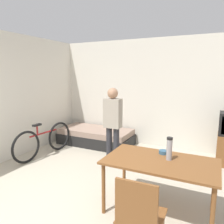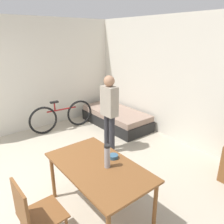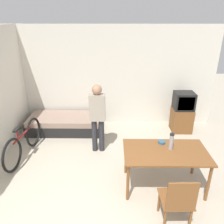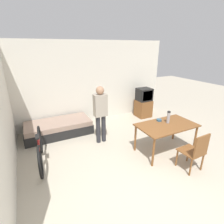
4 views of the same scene
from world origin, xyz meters
The scene contains 9 objects.
wall_back centered at (0.00, 3.79, 1.35)m, with size 5.72×0.06×2.70m.
daybed centered at (-1.21, 3.22, 0.20)m, with size 1.93×0.91×0.41m.
tv centered at (1.93, 3.26, 0.52)m, with size 0.51×0.50×1.08m.
dining_table centered at (1.01, 1.10, 0.66)m, with size 1.43×0.82×0.73m.
wooden_chair centered at (1.02, 0.24, 0.50)m, with size 0.46×0.46×0.89m.
bicycle centered at (-1.84, 1.98, 0.35)m, with size 0.20×1.64×0.77m.
person_standing centered at (-0.24, 2.25, 0.91)m, with size 0.34×0.21×1.57m.
thermos_flask centered at (1.10, 1.16, 0.90)m, with size 0.08×0.08×0.31m.
mate_bowl centered at (0.99, 1.35, 0.76)m, with size 0.13×0.13×0.05m.
Camera 3 is at (0.13, -2.07, 2.81)m, focal length 35.00 mm.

